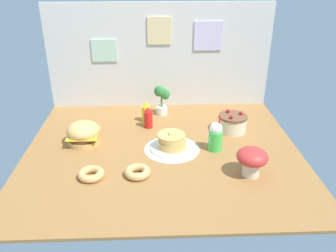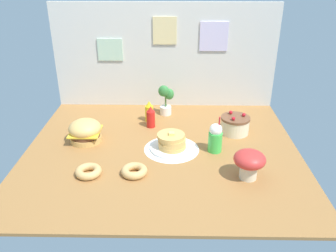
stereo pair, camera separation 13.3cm
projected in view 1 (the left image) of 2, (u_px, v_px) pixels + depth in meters
ground_plane at (162, 151)px, 251.91cm from camera, size 194.10×170.85×2.00cm
back_wall at (160, 56)px, 307.51cm from camera, size 194.10×4.20×91.11cm
doily_mat at (172, 149)px, 252.45cm from camera, size 39.45×39.45×0.40cm
burger at (84, 133)px, 257.13cm from camera, size 23.78×23.78×17.15cm
pancake_stack at (172, 143)px, 250.25cm from camera, size 30.48×30.48×13.18cm
layer_cake at (232, 123)px, 275.68cm from camera, size 22.38×22.38×16.32cm
ketchup_bottle at (148, 118)px, 281.17cm from camera, size 6.81×6.81×17.93cm
mustard_bottle at (146, 112)px, 290.87cm from camera, size 6.81×6.81×17.93cm
cream_soda_cup at (215, 136)px, 247.59cm from camera, size 9.86×9.86×26.91cm
donut_pink_glaze at (91, 174)px, 219.40cm from camera, size 16.68×16.68×5.02cm
donut_chocolate at (138, 172)px, 221.44cm from camera, size 16.68×16.68×5.02cm
potted_plant at (162, 99)px, 301.34cm from camera, size 13.47×10.63×27.35cm
mushroom_stool at (252, 159)px, 217.95cm from camera, size 19.72×19.72×18.83cm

